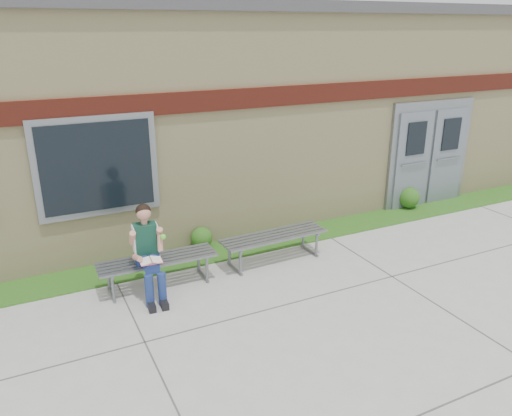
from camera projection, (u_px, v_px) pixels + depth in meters
ground at (361, 306)px, 7.14m from camera, size 80.00×80.00×0.00m
grass_strip at (275, 240)px, 9.33m from camera, size 16.00×0.80×0.02m
school_building at (206, 103)px, 11.46m from camera, size 16.20×6.22×4.20m
bench_left at (158, 265)px, 7.57m from camera, size 1.80×0.53×0.46m
bench_right at (274, 241)px, 8.40m from camera, size 1.86×0.58×0.48m
girl at (148, 250)px, 7.20m from camera, size 0.49×0.85×1.39m
shrub_mid at (202, 238)px, 8.90m from camera, size 0.39×0.39×0.39m
shrub_east at (409, 198)px, 10.88m from camera, size 0.46×0.46×0.46m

